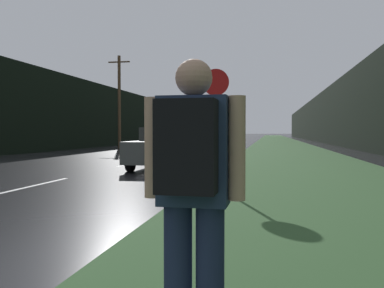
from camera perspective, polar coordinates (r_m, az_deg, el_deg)
The scene contains 12 objects.
grass_verge at distance 40.76m, azimuth 12.56°, elevation -0.20°, with size 6.00×240.00×0.02m, color #33562D.
lane_stripe_b at distance 11.01m, azimuth -20.90°, elevation -5.38°, with size 0.12×3.00×0.01m, color silver.
lane_stripe_c at distance 17.33m, azimuth -8.61°, elevation -2.74°, with size 0.12×3.00×0.01m, color silver.
lane_stripe_d at distance 24.03m, azimuth -3.04°, elevation -1.48°, with size 0.12×3.00×0.01m, color silver.
lane_stripe_e at distance 30.86m, azimuth 0.08°, elevation -0.77°, with size 0.12×3.00×0.01m, color silver.
treeline_far_side at distance 53.13m, azimuth -6.39°, elevation 3.27°, with size 2.00×140.00×5.59m, color black.
treeline_near_side at distance 51.26m, azimuth 18.98°, elevation 3.62°, with size 2.00×140.00×6.26m, color black.
utility_pole_far at distance 33.36m, azimuth -10.17°, elevation 6.01°, with size 1.80×0.24×7.45m.
stop_sign at distance 9.85m, azimuth 3.32°, elevation 3.99°, with size 0.65×0.07×2.86m.
hitchhiker_with_backpack at distance 2.42m, azimuth 0.09°, elevation -5.94°, with size 0.62×0.42×1.78m.
car_passing_near at distance 15.07m, azimuth -3.65°, elevation -0.51°, with size 1.92×4.71×1.50m.
car_passing_far at distance 34.75m, azimuth 4.62°, elevation 0.74°, with size 1.93×4.40×1.51m.
Camera 1 is at (5.76, -0.72, 1.34)m, focal length 38.00 mm.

